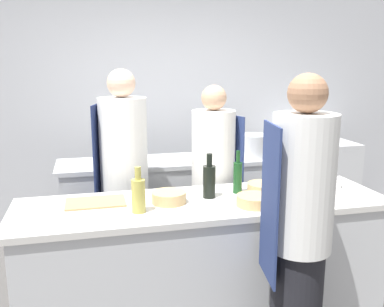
{
  "coord_description": "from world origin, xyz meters",
  "views": [
    {
      "loc": [
        -0.72,
        -2.62,
        1.83
      ],
      "look_at": [
        0.0,
        0.35,
        1.18
      ],
      "focal_mm": 40.0,
      "sensor_mm": 36.0,
      "label": 1
    }
  ],
  "objects_px": {
    "chef_at_pass_far": "(124,182)",
    "bottle_olive_oil": "(138,194)",
    "bottle_vinegar": "(209,180)",
    "bowl_ceramic_blue": "(263,188)",
    "bottle_cooking_oil": "(238,176)",
    "bowl_mixing_large": "(294,195)",
    "oven_range": "(309,181)",
    "bottle_wine": "(323,187)",
    "cup": "(336,182)",
    "bowl_prep_small": "(254,201)",
    "chef_at_prep_near": "(299,235)",
    "chef_at_stove": "(213,187)",
    "stockpot": "(253,146)",
    "bowl_wooden_salad": "(169,197)"
  },
  "relations": [
    {
      "from": "bowl_ceramic_blue",
      "to": "cup",
      "type": "relative_size",
      "value": 2.79
    },
    {
      "from": "bottle_vinegar",
      "to": "bowl_mixing_large",
      "type": "distance_m",
      "value": 0.58
    },
    {
      "from": "bottle_vinegar",
      "to": "bottle_cooking_oil",
      "type": "distance_m",
      "value": 0.23
    },
    {
      "from": "bowl_prep_small",
      "to": "bowl_wooden_salad",
      "type": "bearing_deg",
      "value": 160.0
    },
    {
      "from": "chef_at_prep_near",
      "to": "bottle_cooking_oil",
      "type": "relative_size",
      "value": 5.86
    },
    {
      "from": "bottle_olive_oil",
      "to": "bowl_wooden_salad",
      "type": "distance_m",
      "value": 0.26
    },
    {
      "from": "bottle_wine",
      "to": "bowl_prep_small",
      "type": "bearing_deg",
      "value": 175.82
    },
    {
      "from": "chef_at_prep_near",
      "to": "bottle_wine",
      "type": "distance_m",
      "value": 0.57
    },
    {
      "from": "chef_at_stove",
      "to": "bottle_olive_oil",
      "type": "distance_m",
      "value": 1.02
    },
    {
      "from": "bottle_vinegar",
      "to": "stockpot",
      "type": "relative_size",
      "value": 1.01
    },
    {
      "from": "chef_at_pass_far",
      "to": "chef_at_prep_near",
      "type": "bearing_deg",
      "value": -131.6
    },
    {
      "from": "bowl_mixing_large",
      "to": "cup",
      "type": "xyz_separation_m",
      "value": [
        0.43,
        0.18,
        0.01
      ]
    },
    {
      "from": "bottle_vinegar",
      "to": "bowl_ceramic_blue",
      "type": "distance_m",
      "value": 0.42
    },
    {
      "from": "oven_range",
      "to": "bottle_cooking_oil",
      "type": "height_order",
      "value": "bottle_cooking_oil"
    },
    {
      "from": "chef_at_stove",
      "to": "bottle_wine",
      "type": "xyz_separation_m",
      "value": [
        0.51,
        -0.81,
        0.2
      ]
    },
    {
      "from": "bottle_cooking_oil",
      "to": "stockpot",
      "type": "distance_m",
      "value": 1.22
    },
    {
      "from": "bottle_cooking_oil",
      "to": "cup",
      "type": "distance_m",
      "value": 0.75
    },
    {
      "from": "chef_at_prep_near",
      "to": "bowl_prep_small",
      "type": "bearing_deg",
      "value": 20.64
    },
    {
      "from": "bottle_vinegar",
      "to": "bowl_prep_small",
      "type": "bearing_deg",
      "value": -44.92
    },
    {
      "from": "bottle_wine",
      "to": "bowl_mixing_large",
      "type": "bearing_deg",
      "value": 151.06
    },
    {
      "from": "bowl_mixing_large",
      "to": "bowl_ceramic_blue",
      "type": "bearing_deg",
      "value": 122.38
    },
    {
      "from": "bottle_wine",
      "to": "cup",
      "type": "bearing_deg",
      "value": 45.24
    },
    {
      "from": "chef_at_stove",
      "to": "cup",
      "type": "distance_m",
      "value": 0.95
    },
    {
      "from": "chef_at_pass_far",
      "to": "bottle_olive_oil",
      "type": "distance_m",
      "value": 0.83
    },
    {
      "from": "chef_at_stove",
      "to": "bottle_olive_oil",
      "type": "height_order",
      "value": "chef_at_stove"
    },
    {
      "from": "chef_at_prep_near",
      "to": "bowl_wooden_salad",
      "type": "height_order",
      "value": "chef_at_prep_near"
    },
    {
      "from": "chef_at_pass_far",
      "to": "bottle_vinegar",
      "type": "height_order",
      "value": "chef_at_pass_far"
    },
    {
      "from": "bottle_cooking_oil",
      "to": "chef_at_pass_far",
      "type": "bearing_deg",
      "value": 141.79
    },
    {
      "from": "bottle_olive_oil",
      "to": "oven_range",
      "type": "bearing_deg",
      "value": 39.9
    },
    {
      "from": "chef_at_prep_near",
      "to": "bowl_mixing_large",
      "type": "relative_size",
      "value": 10.28
    },
    {
      "from": "oven_range",
      "to": "bottle_olive_oil",
      "type": "height_order",
      "value": "bottle_olive_oil"
    },
    {
      "from": "bowl_wooden_salad",
      "to": "stockpot",
      "type": "distance_m",
      "value": 1.6
    },
    {
      "from": "bottle_olive_oil",
      "to": "stockpot",
      "type": "relative_size",
      "value": 0.96
    },
    {
      "from": "bottle_wine",
      "to": "bowl_prep_small",
      "type": "height_order",
      "value": "bottle_wine"
    },
    {
      "from": "chef_at_prep_near",
      "to": "cup",
      "type": "height_order",
      "value": "chef_at_prep_near"
    },
    {
      "from": "oven_range",
      "to": "bowl_ceramic_blue",
      "type": "bearing_deg",
      "value": -128.14
    },
    {
      "from": "bottle_olive_oil",
      "to": "bottle_cooking_oil",
      "type": "relative_size",
      "value": 0.95
    },
    {
      "from": "chef_at_stove",
      "to": "oven_range",
      "type": "bearing_deg",
      "value": 110.92
    },
    {
      "from": "chef_at_stove",
      "to": "bowl_prep_small",
      "type": "height_order",
      "value": "chef_at_stove"
    },
    {
      "from": "oven_range",
      "to": "bowl_prep_small",
      "type": "xyz_separation_m",
      "value": [
        -1.44,
        -1.87,
        0.49
      ]
    },
    {
      "from": "bowl_prep_small",
      "to": "bowl_wooden_salad",
      "type": "relative_size",
      "value": 1.02
    },
    {
      "from": "bottle_cooking_oil",
      "to": "cup",
      "type": "relative_size",
      "value": 3.72
    },
    {
      "from": "chef_at_prep_near",
      "to": "chef_at_pass_far",
      "type": "xyz_separation_m",
      "value": [
        -0.85,
        1.31,
        -0.0
      ]
    },
    {
      "from": "chef_at_stove",
      "to": "bottle_vinegar",
      "type": "height_order",
      "value": "chef_at_stove"
    },
    {
      "from": "bottle_cooking_oil",
      "to": "bowl_mixing_large",
      "type": "distance_m",
      "value": 0.4
    },
    {
      "from": "bottle_cooking_oil",
      "to": "stockpot",
      "type": "relative_size",
      "value": 1.01
    },
    {
      "from": "bottle_olive_oil",
      "to": "cup",
      "type": "height_order",
      "value": "bottle_olive_oil"
    },
    {
      "from": "bowl_ceramic_blue",
      "to": "stockpot",
      "type": "xyz_separation_m",
      "value": [
        0.37,
        1.12,
        0.08
      ]
    },
    {
      "from": "chef_at_prep_near",
      "to": "bottle_vinegar",
      "type": "xyz_separation_m",
      "value": [
        -0.33,
        0.67,
        0.15
      ]
    },
    {
      "from": "cup",
      "to": "stockpot",
      "type": "height_order",
      "value": "stockpot"
    }
  ]
}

